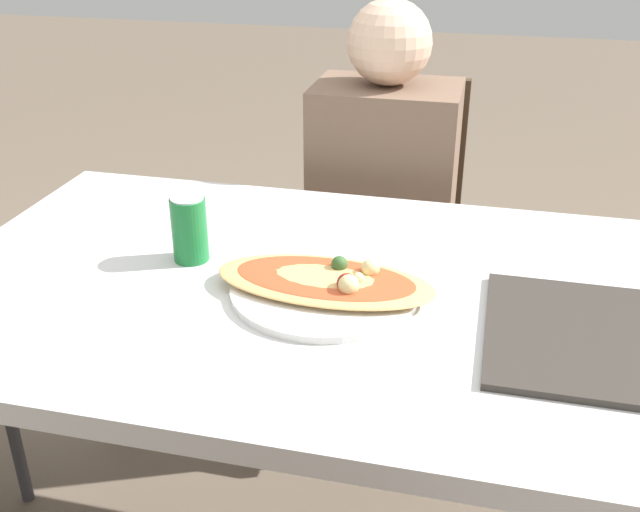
# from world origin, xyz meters

# --- Properties ---
(dining_table) EXTENTS (1.37, 0.86, 0.77)m
(dining_table) POSITION_xyz_m (0.00, 0.00, 0.70)
(dining_table) COLOR silver
(dining_table) RESTS_ON ground_plane
(chair_far_seated) EXTENTS (0.40, 0.40, 0.94)m
(chair_far_seated) POSITION_xyz_m (0.02, 0.76, 0.53)
(chair_far_seated) COLOR #3F2D1E
(chair_far_seated) RESTS_ON ground_plane
(person_seated) EXTENTS (0.36, 0.28, 1.17)m
(person_seated) POSITION_xyz_m (0.02, 0.64, 0.69)
(person_seated) COLOR #2D2D38
(person_seated) RESTS_ON ground_plane
(pizza_main) EXTENTS (0.39, 0.33, 0.06)m
(pizza_main) POSITION_xyz_m (0.03, -0.03, 0.79)
(pizza_main) COLOR white
(pizza_main) RESTS_ON dining_table
(soda_can) EXTENTS (0.07, 0.07, 0.12)m
(soda_can) POSITION_xyz_m (-0.25, 0.04, 0.83)
(soda_can) COLOR #197233
(soda_can) RESTS_ON dining_table
(serving_tray) EXTENTS (0.45, 0.34, 0.01)m
(serving_tray) POSITION_xyz_m (0.53, -0.08, 0.78)
(serving_tray) COLOR #332D28
(serving_tray) RESTS_ON dining_table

